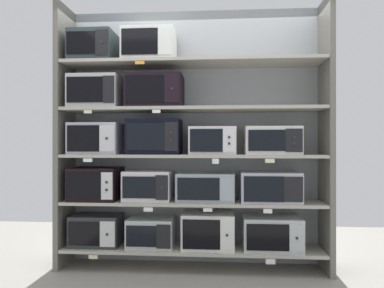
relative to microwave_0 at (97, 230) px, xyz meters
name	(u,v)px	position (x,y,z in m)	size (l,w,h in m)	color
back_panel	(194,136)	(0.95, 0.24, 0.94)	(2.70, 0.04, 2.59)	#9EA3A8
upright_left	(65,136)	(-0.33, 0.00, 0.94)	(0.05, 0.44, 2.59)	#68645B
upright_right	(326,135)	(2.23, 0.00, 0.94)	(0.05, 0.44, 2.59)	#68645B
shelf_0	(192,249)	(0.95, 0.00, -0.17)	(2.50, 0.44, 0.03)	#ADA899
microwave_0	(97,230)	(0.00, 0.00, 0.00)	(0.48, 0.34, 0.30)	#2A2D30
microwave_1	(151,232)	(0.55, 0.00, -0.01)	(0.45, 0.36, 0.28)	#B5BEBD
microwave_2	(208,230)	(1.11, 0.00, 0.02)	(0.50, 0.38, 0.34)	white
microwave_3	(272,233)	(1.72, 0.00, 0.00)	(0.55, 0.40, 0.31)	#B6BDBE
price_tag_0	(93,257)	(0.04, -0.22, -0.20)	(0.09, 0.00, 0.03)	beige
price_tag_1	(270,262)	(1.68, -0.22, -0.21)	(0.09, 0.00, 0.04)	white
shelf_1	(192,202)	(0.95, 0.00, 0.29)	(2.50, 0.44, 0.03)	#ADA899
microwave_4	(96,184)	(0.00, 0.00, 0.46)	(0.47, 0.43, 0.32)	black
microwave_5	(148,185)	(0.52, 0.00, 0.45)	(0.46, 0.36, 0.29)	silver
microwave_6	(206,187)	(1.08, 0.00, 0.44)	(0.55, 0.35, 0.27)	#99A6AD
microwave_7	(270,187)	(1.70, 0.00, 0.44)	(0.56, 0.42, 0.29)	#B3B4C2
price_tag_2	(148,210)	(0.56, -0.22, 0.25)	(0.09, 0.00, 0.04)	white
price_tag_3	(208,210)	(1.11, -0.22, 0.25)	(0.08, 0.00, 0.03)	white
price_tag_4	(268,211)	(1.65, -0.22, 0.25)	(0.08, 0.00, 0.04)	white
shelf_2	(192,156)	(0.95, 0.00, 0.74)	(2.50, 0.44, 0.03)	#ADA899
microwave_8	(97,139)	(0.00, 0.00, 0.91)	(0.48, 0.40, 0.31)	#B0B0C3
microwave_9	(155,137)	(0.59, 0.00, 0.92)	(0.51, 0.38, 0.34)	black
microwave_10	(213,141)	(1.15, 0.00, 0.89)	(0.45, 0.34, 0.27)	silver
microwave_11	(272,141)	(1.72, 0.00, 0.89)	(0.52, 0.40, 0.27)	silver
price_tag_5	(88,160)	(-0.01, -0.22, 0.70)	(0.09, 0.00, 0.03)	white
price_tag_6	(216,161)	(1.18, -0.22, 0.70)	(0.06, 0.00, 0.05)	white
price_tag_7	(270,161)	(1.67, -0.22, 0.70)	(0.08, 0.00, 0.04)	beige
shelf_3	(192,109)	(0.95, 0.00, 1.19)	(2.50, 0.44, 0.03)	#ADA899
microwave_12	(97,93)	(0.00, 0.00, 1.37)	(0.49, 0.42, 0.32)	#B6B3B5
microwave_13	(155,92)	(0.59, 0.00, 1.37)	(0.54, 0.41, 0.32)	black
price_tag_8	(88,112)	(-0.01, -0.22, 1.16)	(0.08, 0.00, 0.03)	beige
price_tag_9	(156,111)	(0.64, -0.22, 1.16)	(0.08, 0.00, 0.03)	white
shelf_4	(192,63)	(0.95, 0.00, 1.64)	(2.50, 0.44, 0.03)	#ADA899
microwave_14	(94,48)	(-0.03, 0.00, 1.81)	(0.42, 0.43, 0.30)	#283434
microwave_15	(149,46)	(0.53, 0.00, 1.82)	(0.50, 0.35, 0.32)	silver
price_tag_10	(140,63)	(0.48, -0.22, 1.61)	(0.09, 0.00, 0.03)	orange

